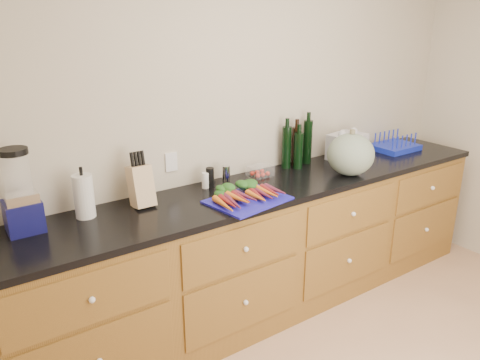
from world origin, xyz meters
TOP-DOWN VIEW (x-y plane):
  - wall_back at (0.00, 1.62)m, footprint 4.10×0.05m
  - cabinets at (0.00, 1.30)m, footprint 3.60×0.64m
  - countertop at (0.00, 1.30)m, footprint 3.64×0.62m
  - cutting_board at (-0.32, 1.14)m, footprint 0.51×0.41m
  - carrots at (-0.32, 1.18)m, footprint 0.41×0.30m
  - squash at (0.56, 1.14)m, footprint 0.33×0.33m
  - blender_appliance at (-1.52, 1.46)m, footprint 0.18×0.18m
  - paper_towel at (-1.20, 1.46)m, footprint 0.11×0.11m
  - knife_block at (-0.88, 1.44)m, footprint 0.12×0.12m
  - grinder_salt at (-0.42, 1.48)m, footprint 0.05×0.05m
  - grinder_pepper at (-0.38, 1.48)m, footprint 0.05×0.05m
  - canister_chrome at (-0.26, 1.48)m, footprint 0.05×0.05m
  - tomato_box at (0.02, 1.47)m, footprint 0.16×0.13m
  - bottles at (0.39, 1.51)m, footprint 0.27×0.14m
  - grocery_bag at (0.82, 1.42)m, footprint 0.31×0.26m
  - dish_rack at (1.35, 1.38)m, footprint 0.36×0.29m

SIDE VIEW (x-z plane):
  - cabinets at x=0.00m, z-range 0.00..0.90m
  - countertop at x=0.00m, z-range 0.90..0.94m
  - cutting_board at x=-0.32m, z-range 0.94..0.95m
  - carrots at x=-0.32m, z-range 0.95..1.01m
  - dish_rack at x=1.35m, z-range 0.90..1.05m
  - tomato_box at x=0.02m, z-range 0.94..1.01m
  - grinder_salt at x=-0.42m, z-range 0.94..1.04m
  - canister_chrome at x=-0.26m, z-range 0.94..1.06m
  - grinder_pepper at x=-0.38m, z-range 0.94..1.07m
  - grocery_bag at x=0.82m, z-range 0.94..1.14m
  - knife_block at x=-0.88m, z-range 0.94..1.18m
  - paper_towel at x=-1.20m, z-range 0.94..1.18m
  - squash at x=0.56m, z-range 0.94..1.23m
  - bottles at x=0.39m, z-range 0.93..1.25m
  - blender_appliance at x=-1.52m, z-range 0.91..1.36m
  - wall_back at x=0.00m, z-range 0.00..2.60m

